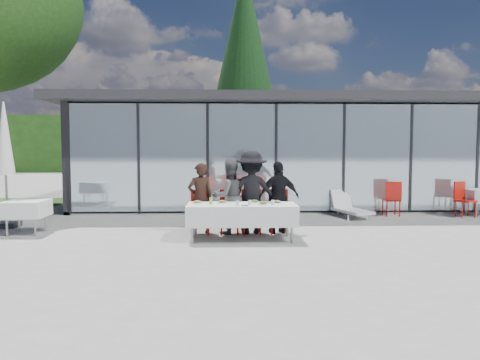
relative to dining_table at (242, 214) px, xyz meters
name	(u,v)px	position (x,y,z in m)	size (l,w,h in m)	color
ground	(246,243)	(0.08, -0.37, -0.54)	(90.00, 90.00, 0.00)	#97958F
pavilion	(290,141)	(2.08, 7.80, 1.61)	(14.80, 8.80, 3.44)	gray
treeline	(205,144)	(-1.92, 27.63, 1.66)	(62.50, 2.00, 4.40)	#183912
dining_table	(242,214)	(0.00, 0.00, 0.00)	(2.26, 0.96, 0.75)	silver
diner_a	(200,198)	(-0.89, 0.72, 0.25)	(0.58, 0.58, 1.58)	black
diner_chair_a	(200,210)	(-0.89, 0.75, 0.00)	(0.44, 0.44, 0.97)	red
diner_b	(230,197)	(-0.24, 0.72, 0.28)	(0.80, 0.80, 1.64)	#525252
diner_chair_b	(230,209)	(-0.24, 0.75, 0.00)	(0.44, 0.44, 0.97)	red
diner_c	(251,192)	(0.24, 0.72, 0.38)	(1.19, 1.19, 1.84)	black
diner_chair_c	(251,209)	(0.24, 0.75, 0.00)	(0.44, 0.44, 0.97)	red
diner_d	(279,197)	(0.86, 0.72, 0.27)	(0.94, 0.94, 1.61)	black
diner_chair_d	(279,209)	(0.86, 0.75, 0.00)	(0.44, 0.44, 0.97)	red
plate_a	(197,202)	(-0.93, 0.11, 0.24)	(0.23, 0.23, 0.07)	white
plate_b	(222,202)	(-0.41, 0.13, 0.24)	(0.23, 0.23, 0.07)	white
plate_c	(255,201)	(0.28, 0.21, 0.24)	(0.23, 0.23, 0.07)	white
plate_d	(277,202)	(0.75, 0.08, 0.24)	(0.23, 0.23, 0.07)	white
plate_extra	(263,203)	(0.44, -0.16, 0.24)	(0.23, 0.23, 0.07)	white
juice_bottle	(211,201)	(-0.64, -0.03, 0.28)	(0.06, 0.06, 0.15)	#97C150
drinking_glasses	(253,203)	(0.23, -0.19, 0.26)	(0.79, 0.15, 0.10)	silver
folded_eyeglasses	(245,206)	(0.05, -0.34, 0.22)	(0.14, 0.03, 0.01)	black
spare_table_left	(26,209)	(-4.76, 0.84, 0.02)	(0.86, 0.86, 0.74)	silver
spare_chair_a	(463,197)	(6.23, 3.03, 0.00)	(0.59, 0.59, 0.97)	red
spare_chair_b	(392,197)	(4.32, 3.21, 0.00)	(0.47, 0.47, 0.97)	red
market_umbrella	(5,146)	(-5.58, 1.70, 1.41)	(0.50, 0.50, 3.00)	black
lounger	(349,207)	(3.09, 3.19, -0.28)	(1.00, 1.45, 0.72)	white
conifer_tree	(244,61)	(0.58, 12.63, 5.45)	(4.00, 4.00, 10.50)	#382316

